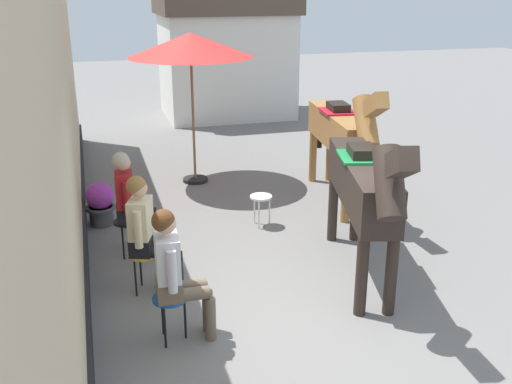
{
  "coord_description": "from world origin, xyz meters",
  "views": [
    {
      "loc": [
        -2.2,
        -5.0,
        3.35
      ],
      "look_at": [
        -0.4,
        1.2,
        1.05
      ],
      "focal_mm": 41.36,
      "sensor_mm": 36.0,
      "label": 1
    }
  ],
  "objects_px": {
    "seated_visitor_middle": "(147,229)",
    "cafe_parasol": "(191,46)",
    "seated_visitor_near": "(175,269)",
    "saddled_horse_near": "(364,186)",
    "satchel_bag": "(136,221)",
    "seated_visitor_far": "(130,198)",
    "saddled_horse_far": "(341,132)",
    "spare_stool_white": "(261,200)",
    "flower_planter_farthest": "(100,203)"
  },
  "relations": [
    {
      "from": "saddled_horse_near",
      "to": "seated_visitor_far",
      "type": "bearing_deg",
      "value": 151.38
    },
    {
      "from": "seated_visitor_middle",
      "to": "satchel_bag",
      "type": "xyz_separation_m",
      "value": [
        0.02,
        1.96,
        -0.68
      ]
    },
    {
      "from": "seated_visitor_far",
      "to": "flower_planter_farthest",
      "type": "distance_m",
      "value": 1.29
    },
    {
      "from": "flower_planter_farthest",
      "to": "seated_visitor_near",
      "type": "bearing_deg",
      "value": -79.48
    },
    {
      "from": "seated_visitor_middle",
      "to": "saddled_horse_far",
      "type": "bearing_deg",
      "value": 33.06
    },
    {
      "from": "saddled_horse_far",
      "to": "seated_visitor_middle",
      "type": "bearing_deg",
      "value": -146.94
    },
    {
      "from": "seated_visitor_far",
      "to": "seated_visitor_middle",
      "type": "bearing_deg",
      "value": -84.98
    },
    {
      "from": "seated_visitor_middle",
      "to": "cafe_parasol",
      "type": "relative_size",
      "value": 0.54
    },
    {
      "from": "flower_planter_farthest",
      "to": "spare_stool_white",
      "type": "relative_size",
      "value": 1.39
    },
    {
      "from": "seated_visitor_near",
      "to": "spare_stool_white",
      "type": "relative_size",
      "value": 3.02
    },
    {
      "from": "flower_planter_farthest",
      "to": "satchel_bag",
      "type": "height_order",
      "value": "flower_planter_farthest"
    },
    {
      "from": "seated_visitor_far",
      "to": "flower_planter_farthest",
      "type": "height_order",
      "value": "seated_visitor_far"
    },
    {
      "from": "flower_planter_farthest",
      "to": "spare_stool_white",
      "type": "height_order",
      "value": "flower_planter_farthest"
    },
    {
      "from": "cafe_parasol",
      "to": "satchel_bag",
      "type": "xyz_separation_m",
      "value": [
        -1.21,
        -1.83,
        -2.26
      ]
    },
    {
      "from": "flower_planter_farthest",
      "to": "cafe_parasol",
      "type": "height_order",
      "value": "cafe_parasol"
    },
    {
      "from": "seated_visitor_middle",
      "to": "saddled_horse_far",
      "type": "distance_m",
      "value": 3.92
    },
    {
      "from": "seated_visitor_near",
      "to": "cafe_parasol",
      "type": "bearing_deg",
      "value": 77.39
    },
    {
      "from": "saddled_horse_near",
      "to": "flower_planter_farthest",
      "type": "relative_size",
      "value": 4.59
    },
    {
      "from": "saddled_horse_near",
      "to": "cafe_parasol",
      "type": "bearing_deg",
      "value": 106.41
    },
    {
      "from": "flower_planter_farthest",
      "to": "satchel_bag",
      "type": "xyz_separation_m",
      "value": [
        0.47,
        -0.25,
        -0.23
      ]
    },
    {
      "from": "saddled_horse_near",
      "to": "flower_planter_farthest",
      "type": "xyz_separation_m",
      "value": [
        -2.9,
        2.55,
        -0.82
      ]
    },
    {
      "from": "satchel_bag",
      "to": "flower_planter_farthest",
      "type": "bearing_deg",
      "value": 139.74
    },
    {
      "from": "flower_planter_farthest",
      "to": "satchel_bag",
      "type": "bearing_deg",
      "value": -27.43
    },
    {
      "from": "seated_visitor_far",
      "to": "saddled_horse_near",
      "type": "xyz_separation_m",
      "value": [
        2.54,
        -1.38,
        0.38
      ]
    },
    {
      "from": "satchel_bag",
      "to": "seated_visitor_middle",
      "type": "bearing_deg",
      "value": -103.44
    },
    {
      "from": "saddled_horse_near",
      "to": "flower_planter_farthest",
      "type": "distance_m",
      "value": 3.95
    },
    {
      "from": "seated_visitor_near",
      "to": "cafe_parasol",
      "type": "distance_m",
      "value": 5.2
    },
    {
      "from": "seated_visitor_near",
      "to": "seated_visitor_far",
      "type": "distance_m",
      "value": 2.11
    },
    {
      "from": "seated_visitor_middle",
      "to": "satchel_bag",
      "type": "distance_m",
      "value": 2.07
    },
    {
      "from": "saddled_horse_near",
      "to": "seated_visitor_middle",
      "type": "bearing_deg",
      "value": 172.01
    },
    {
      "from": "seated_visitor_far",
      "to": "spare_stool_white",
      "type": "xyz_separation_m",
      "value": [
        1.87,
        0.47,
        -0.38
      ]
    },
    {
      "from": "seated_visitor_near",
      "to": "seated_visitor_middle",
      "type": "bearing_deg",
      "value": 98.11
    },
    {
      "from": "flower_planter_farthest",
      "to": "spare_stool_white",
      "type": "bearing_deg",
      "value": -17.29
    },
    {
      "from": "seated_visitor_far",
      "to": "cafe_parasol",
      "type": "height_order",
      "value": "cafe_parasol"
    },
    {
      "from": "saddled_horse_near",
      "to": "satchel_bag",
      "type": "bearing_deg",
      "value": 136.53
    },
    {
      "from": "seated_visitor_far",
      "to": "cafe_parasol",
      "type": "distance_m",
      "value": 3.43
    },
    {
      "from": "saddled_horse_far",
      "to": "seated_visitor_near",
      "type": "bearing_deg",
      "value": -134.45
    },
    {
      "from": "cafe_parasol",
      "to": "satchel_bag",
      "type": "height_order",
      "value": "cafe_parasol"
    },
    {
      "from": "flower_planter_farthest",
      "to": "cafe_parasol",
      "type": "bearing_deg",
      "value": 43.18
    },
    {
      "from": "seated_visitor_far",
      "to": "saddled_horse_far",
      "type": "height_order",
      "value": "saddled_horse_far"
    },
    {
      "from": "seated_visitor_far",
      "to": "spare_stool_white",
      "type": "distance_m",
      "value": 1.96
    },
    {
      "from": "seated_visitor_near",
      "to": "flower_planter_farthest",
      "type": "bearing_deg",
      "value": 100.52
    },
    {
      "from": "seated_visitor_near",
      "to": "saddled_horse_near",
      "type": "height_order",
      "value": "saddled_horse_near"
    },
    {
      "from": "spare_stool_white",
      "to": "satchel_bag",
      "type": "distance_m",
      "value": 1.83
    },
    {
      "from": "saddled_horse_far",
      "to": "cafe_parasol",
      "type": "distance_m",
      "value": 2.89
    },
    {
      "from": "seated_visitor_far",
      "to": "saddled_horse_far",
      "type": "distance_m",
      "value": 3.55
    },
    {
      "from": "seated_visitor_far",
      "to": "spare_stool_white",
      "type": "bearing_deg",
      "value": 14.08
    },
    {
      "from": "spare_stool_white",
      "to": "saddled_horse_near",
      "type": "bearing_deg",
      "value": -70.04
    },
    {
      "from": "seated_visitor_near",
      "to": "seated_visitor_far",
      "type": "relative_size",
      "value": 1.0
    },
    {
      "from": "seated_visitor_near",
      "to": "cafe_parasol",
      "type": "relative_size",
      "value": 0.54
    }
  ]
}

